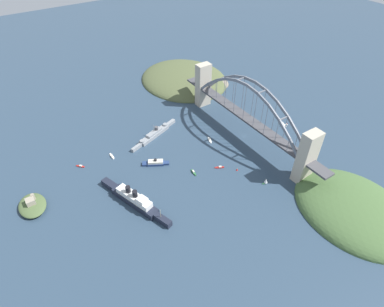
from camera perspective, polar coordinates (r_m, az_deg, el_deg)
ground_plane at (r=407.22m, az=9.44°, el=3.19°), size 1400.00×1400.00×0.00m
harbor_arch_bridge at (r=389.12m, az=9.94°, el=6.91°), size 245.14×19.47×75.18m
headland_west_shore at (r=352.23m, az=27.61°, el=-9.26°), size 123.60×99.82×30.82m
headland_east_shore at (r=530.40m, az=-1.18°, el=13.18°), size 153.15×134.03×28.41m
ocean_liner at (r=320.48m, az=-10.42°, el=-8.21°), size 91.14×35.93×19.48m
naval_cruiser at (r=402.56m, az=-6.79°, el=3.56°), size 30.96×76.04×17.24m
harbor_ferry_steamer at (r=361.06m, az=-6.64°, el=-1.68°), size 20.36×29.28×7.79m
fort_island_mid_harbor at (r=350.66m, az=-26.96°, el=-8.33°), size 34.91×25.50×12.81m
seaplane_taxiing_near_bridge at (r=434.51m, az=16.39°, el=4.98°), size 11.06×8.38×5.01m
small_boat_0 at (r=394.41m, az=3.24°, el=2.48°), size 12.25×5.65×2.12m
small_boat_1 at (r=349.41m, az=0.29°, el=-3.41°), size 11.04×3.14×2.47m
small_boat_2 at (r=381.57m, az=-14.30°, el=-0.46°), size 11.46×2.92×2.05m
small_boat_3 at (r=345.26m, az=13.25°, el=-4.87°), size 4.37×6.86×7.40m
small_boat_4 at (r=378.68m, az=-19.57°, el=-2.17°), size 8.63×8.01×2.10m
small_boat_5 at (r=356.88m, az=5.04°, el=-2.49°), size 6.32×10.17×2.13m
channel_marker_buoy at (r=355.87m, az=8.17°, el=-2.88°), size 2.20×2.20×2.75m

